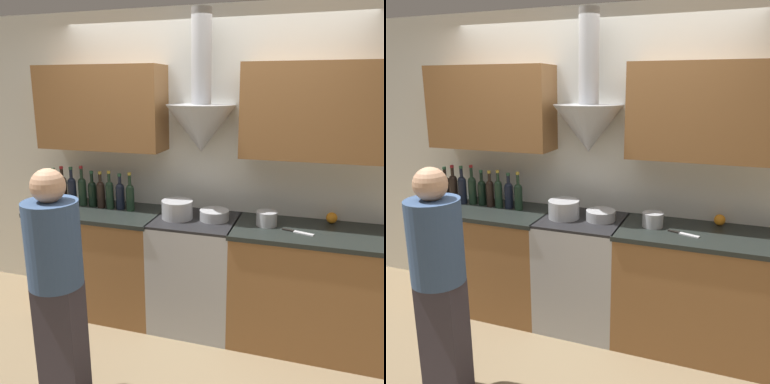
# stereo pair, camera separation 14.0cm
# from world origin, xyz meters

# --- Properties ---
(ground_plane) EXTENTS (12.00, 12.00, 0.00)m
(ground_plane) POSITION_xyz_m (0.00, 0.00, 0.00)
(ground_plane) COLOR #847051
(wall_back) EXTENTS (8.40, 0.56, 2.60)m
(wall_back) POSITION_xyz_m (0.01, 0.62, 1.46)
(wall_back) COLOR silver
(wall_back) RESTS_ON ground_plane
(counter_left) EXTENTS (1.14, 0.62, 0.94)m
(counter_left) POSITION_xyz_m (-0.89, 0.35, 0.47)
(counter_left) COLOR brown
(counter_left) RESTS_ON ground_plane
(counter_right) EXTENTS (1.21, 0.62, 0.94)m
(counter_right) POSITION_xyz_m (0.93, 0.35, 0.47)
(counter_right) COLOR brown
(counter_right) RESTS_ON ground_plane
(stove_range) EXTENTS (0.66, 0.60, 0.94)m
(stove_range) POSITION_xyz_m (0.00, 0.35, 0.47)
(stove_range) COLOR #A8AAAF
(stove_range) RESTS_ON ground_plane
(wine_bottle_0) EXTENTS (0.08, 0.08, 0.32)m
(wine_bottle_0) POSITION_xyz_m (-1.37, 0.42, 1.07)
(wine_bottle_0) COLOR black
(wine_bottle_0) RESTS_ON counter_left
(wine_bottle_1) EXTENTS (0.08, 0.08, 0.35)m
(wine_bottle_1) POSITION_xyz_m (-1.28, 0.41, 1.08)
(wine_bottle_1) COLOR black
(wine_bottle_1) RESTS_ON counter_left
(wine_bottle_2) EXTENTS (0.08, 0.08, 0.35)m
(wine_bottle_2) POSITION_xyz_m (-1.18, 0.40, 1.08)
(wine_bottle_2) COLOR black
(wine_bottle_2) RESTS_ON counter_left
(wine_bottle_3) EXTENTS (0.07, 0.07, 0.36)m
(wine_bottle_3) POSITION_xyz_m (-1.09, 0.43, 1.08)
(wine_bottle_3) COLOR black
(wine_bottle_3) RESTS_ON counter_left
(wine_bottle_4) EXTENTS (0.07, 0.07, 0.32)m
(wine_bottle_4) POSITION_xyz_m (-0.98, 0.43, 1.07)
(wine_bottle_4) COLOR black
(wine_bottle_4) RESTS_ON counter_left
(wine_bottle_5) EXTENTS (0.07, 0.07, 0.32)m
(wine_bottle_5) POSITION_xyz_m (-0.89, 0.42, 1.07)
(wine_bottle_5) COLOR black
(wine_bottle_5) RESTS_ON counter_left
(wine_bottle_6) EXTENTS (0.07, 0.07, 0.34)m
(wine_bottle_6) POSITION_xyz_m (-0.80, 0.41, 1.08)
(wine_bottle_6) COLOR black
(wine_bottle_6) RESTS_ON counter_left
(wine_bottle_7) EXTENTS (0.08, 0.08, 0.31)m
(wine_bottle_7) POSITION_xyz_m (-0.71, 0.42, 1.07)
(wine_bottle_7) COLOR black
(wine_bottle_7) RESTS_ON counter_left
(wine_bottle_8) EXTENTS (0.07, 0.07, 0.33)m
(wine_bottle_8) POSITION_xyz_m (-0.60, 0.40, 1.07)
(wine_bottle_8) COLOR black
(wine_bottle_8) RESTS_ON counter_left
(stock_pot) EXTENTS (0.25, 0.25, 0.15)m
(stock_pot) POSITION_xyz_m (-0.15, 0.33, 1.01)
(stock_pot) COLOR #A8AAAF
(stock_pot) RESTS_ON stove_range
(mixing_bowl) EXTENTS (0.23, 0.23, 0.08)m
(mixing_bowl) POSITION_xyz_m (0.15, 0.37, 0.98)
(mixing_bowl) COLOR #A8AAAF
(mixing_bowl) RESTS_ON stove_range
(orange_fruit) EXTENTS (0.09, 0.09, 0.09)m
(orange_fruit) POSITION_xyz_m (1.05, 0.57, 0.98)
(orange_fruit) COLOR orange
(orange_fruit) RESTS_ON counter_right
(saucepan) EXTENTS (0.16, 0.16, 0.11)m
(saucepan) POSITION_xyz_m (0.57, 0.37, 0.99)
(saucepan) COLOR #A8AAAF
(saucepan) RESTS_ON counter_right
(chefs_knife) EXTENTS (0.23, 0.10, 0.01)m
(chefs_knife) POSITION_xyz_m (0.81, 0.27, 0.94)
(chefs_knife) COLOR silver
(chefs_knife) RESTS_ON counter_right
(person_foreground_left) EXTENTS (0.33, 0.33, 1.53)m
(person_foreground_left) POSITION_xyz_m (-0.57, -0.72, 0.84)
(person_foreground_left) COLOR #38333D
(person_foreground_left) RESTS_ON ground_plane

